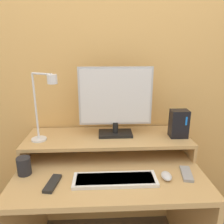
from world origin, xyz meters
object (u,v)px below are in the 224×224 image
at_px(keyboard, 115,179).
at_px(mouse, 166,176).
at_px(remote_control, 53,183).
at_px(remote_secondary, 186,174).
at_px(monitor, 116,100).
at_px(router_dock, 179,124).
at_px(mug, 24,166).
at_px(desk_lamp, 44,104).

bearing_deg(keyboard, mouse, 1.79).
bearing_deg(remote_control, keyboard, 2.64).
xyz_separation_m(mouse, remote_control, (-0.59, -0.02, -0.01)).
bearing_deg(remote_secondary, keyboard, -174.51).
height_order(mouse, remote_secondary, mouse).
relative_size(monitor, keyboard, 1.05).
xyz_separation_m(router_dock, mug, (-0.91, -0.20, -0.16)).
bearing_deg(remote_control, mouse, 2.25).
relative_size(monitor, desk_lamp, 1.10).
bearing_deg(router_dock, remote_control, -157.40).
xyz_separation_m(desk_lamp, mug, (-0.10, -0.16, -0.31)).
height_order(mouse, mug, mug).
bearing_deg(remote_secondary, remote_control, -175.78).
distance_m(router_dock, remote_secondary, 0.32).
distance_m(desk_lamp, mouse, 0.79).
relative_size(keyboard, mouse, 5.28).
bearing_deg(mug, mouse, -6.28).
bearing_deg(monitor, desk_lamp, -167.40).
bearing_deg(mouse, monitor, 126.49).
height_order(desk_lamp, remote_secondary, desk_lamp).
bearing_deg(mug, remote_secondary, -3.55).
relative_size(router_dock, keyboard, 0.41).
distance_m(keyboard, remote_secondary, 0.39).
bearing_deg(remote_secondary, monitor, 140.20).
distance_m(keyboard, mouse, 0.27).
bearing_deg(remote_control, mug, 148.21).
bearing_deg(monitor, remote_control, -133.51).
bearing_deg(remote_control, desk_lamp, 105.72).
xyz_separation_m(keyboard, mug, (-0.49, 0.09, 0.04)).
bearing_deg(router_dock, monitor, 172.54).
height_order(remote_control, remote_secondary, same).
bearing_deg(remote_secondary, router_dock, 83.56).
height_order(desk_lamp, mouse, desk_lamp).
height_order(monitor, remote_secondary, monitor).
height_order(monitor, desk_lamp, monitor).
bearing_deg(router_dock, mug, -167.60).
xyz_separation_m(monitor, remote_secondary, (0.37, -0.31, -0.34)).
xyz_separation_m(monitor, mug, (-0.52, -0.25, -0.30)).
xyz_separation_m(desk_lamp, router_dock, (0.82, 0.04, -0.15)).
height_order(router_dock, remote_secondary, router_dock).
bearing_deg(mug, router_dock, 12.40).
distance_m(desk_lamp, remote_control, 0.45).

